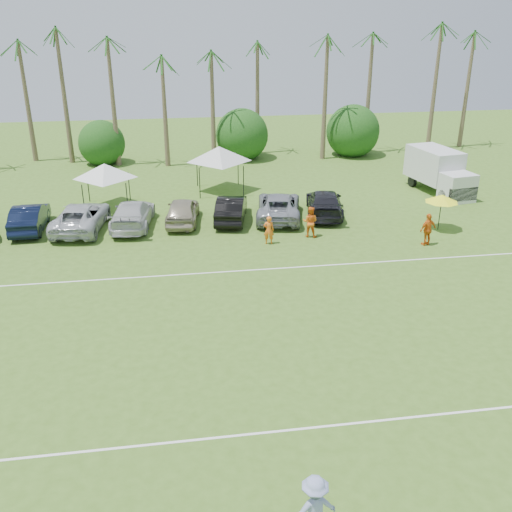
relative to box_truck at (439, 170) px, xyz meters
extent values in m
plane|color=#40661E|center=(-18.53, -25.38, -1.61)|extent=(120.00, 120.00, 0.00)
cube|color=white|center=(-18.53, -23.38, -1.60)|extent=(80.00, 0.10, 0.01)
cube|color=white|center=(-18.53, -11.38, -1.60)|extent=(80.00, 0.10, 0.01)
cone|color=brown|center=(-30.53, 12.62, 3.39)|extent=(0.44, 0.44, 10.00)
cone|color=brown|center=(-26.53, 12.62, 3.89)|extent=(0.44, 0.44, 11.00)
cone|color=brown|center=(-22.53, 12.62, 2.39)|extent=(0.44, 0.44, 8.00)
cone|color=brown|center=(-18.53, 12.62, 2.89)|extent=(0.44, 0.44, 9.00)
cone|color=brown|center=(-14.53, 12.62, 3.39)|extent=(0.44, 0.44, 10.00)
cone|color=brown|center=(-10.53, 12.62, 3.89)|extent=(0.44, 0.44, 11.00)
cone|color=brown|center=(-5.53, 12.62, 2.39)|extent=(0.44, 0.44, 8.00)
cone|color=brown|center=(-0.53, 12.62, 2.89)|extent=(0.44, 0.44, 9.00)
cone|color=brown|center=(4.47, 12.62, 3.39)|extent=(0.44, 0.44, 10.00)
cone|color=brown|center=(8.47, 12.62, 3.89)|extent=(0.44, 0.44, 11.00)
cylinder|color=brown|center=(-24.53, 13.62, -0.91)|extent=(0.30, 0.30, 1.40)
sphere|color=#154212|center=(-24.53, 13.62, 0.19)|extent=(4.00, 4.00, 4.00)
cylinder|color=brown|center=(-12.53, 13.62, -0.91)|extent=(0.30, 0.30, 1.40)
sphere|color=#154212|center=(-12.53, 13.62, 0.19)|extent=(4.00, 4.00, 4.00)
cylinder|color=brown|center=(-2.53, 13.62, -0.91)|extent=(0.30, 0.30, 1.40)
sphere|color=#154212|center=(-2.53, 13.62, 0.19)|extent=(4.00, 4.00, 4.00)
imported|color=orange|center=(-13.72, -7.96, -0.80)|extent=(0.63, 0.46, 1.62)
imported|color=orange|center=(-11.18, -7.23, -0.71)|extent=(1.08, 0.98, 1.80)
imported|color=orange|center=(-5.07, -9.49, -0.69)|extent=(1.16, 0.77, 1.83)
cube|color=silver|center=(-0.12, 0.72, 0.26)|extent=(2.95, 4.52, 2.28)
cube|color=silver|center=(0.37, -2.15, -0.65)|extent=(2.34, 1.97, 1.91)
cube|color=black|center=(0.48, -2.83, -0.93)|extent=(2.11, 0.62, 0.91)
cube|color=#E5590C|center=(1.01, 0.91, -0.15)|extent=(0.26, 1.44, 0.82)
cylinder|color=black|center=(-0.56, -2.13, -1.20)|extent=(0.41, 0.86, 0.82)
cylinder|color=black|center=(1.24, -1.82, -1.20)|extent=(0.41, 0.86, 0.82)
cylinder|color=black|center=(-1.21, 1.65, -1.20)|extent=(0.41, 0.86, 0.82)
cylinder|color=black|center=(0.59, 1.95, -1.20)|extent=(0.41, 0.86, 0.82)
cylinder|color=black|center=(-24.51, -1.18, -0.63)|extent=(0.06, 0.06, 1.95)
cylinder|color=black|center=(-21.78, -1.18, -0.63)|extent=(0.06, 0.06, 1.95)
cylinder|color=black|center=(-24.51, 1.55, -0.63)|extent=(0.06, 0.06, 1.95)
cylinder|color=black|center=(-21.78, 1.55, -0.63)|extent=(0.06, 0.06, 1.95)
pyramid|color=silver|center=(-23.15, 0.19, 1.32)|extent=(4.21, 4.21, 0.98)
cylinder|color=black|center=(-16.97, 1.16, -0.52)|extent=(0.06, 0.06, 2.17)
cylinder|color=black|center=(-13.91, 1.16, -0.52)|extent=(0.06, 0.06, 2.17)
cylinder|color=black|center=(-16.97, 4.22, -0.52)|extent=(0.06, 0.06, 2.17)
cylinder|color=black|center=(-13.91, 4.22, -0.52)|extent=(0.06, 0.06, 2.17)
pyramid|color=silver|center=(-15.44, 2.69, 1.65)|extent=(4.69, 4.69, 1.09)
cylinder|color=black|center=(-3.34, -7.29, -0.64)|extent=(0.05, 0.05, 1.95)
cone|color=#F8FF1A|center=(-3.34, -7.29, 0.34)|extent=(1.95, 1.95, 0.44)
imported|color=#8C99C6|center=(-15.98, -27.25, -0.69)|extent=(1.28, 0.86, 1.83)
imported|color=black|center=(-27.33, -3.65, -0.82)|extent=(1.78, 4.82, 1.57)
imported|color=silver|center=(-24.33, -4.02, -0.82)|extent=(3.31, 5.95, 1.57)
imported|color=silver|center=(-21.34, -3.93, -0.82)|extent=(2.78, 5.63, 1.57)
imported|color=tan|center=(-18.34, -3.77, -0.82)|extent=(2.43, 4.82, 1.57)
imported|color=black|center=(-15.35, -3.80, -0.82)|extent=(2.59, 5.02, 1.57)
imported|color=gray|center=(-12.35, -3.75, -0.82)|extent=(3.71, 6.08, 1.57)
imported|color=black|center=(-9.35, -3.57, -0.82)|extent=(3.26, 5.76, 1.57)
camera|label=1|loc=(-18.93, -37.16, 10.30)|focal=40.00mm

